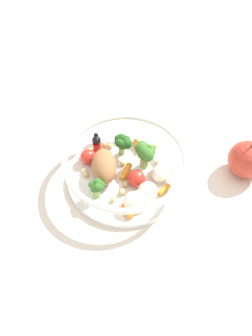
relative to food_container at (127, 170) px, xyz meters
name	(u,v)px	position (x,y,z in m)	size (l,w,h in m)	color
ground_plane	(123,183)	(0.00, -0.01, -0.03)	(2.40, 2.40, 0.00)	silver
food_container	(127,170)	(0.00, 0.00, 0.00)	(0.21, 0.21, 0.07)	white
loose_apple	(247,159)	(0.19, 0.09, 0.00)	(0.07, 0.07, 0.08)	#BC3828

